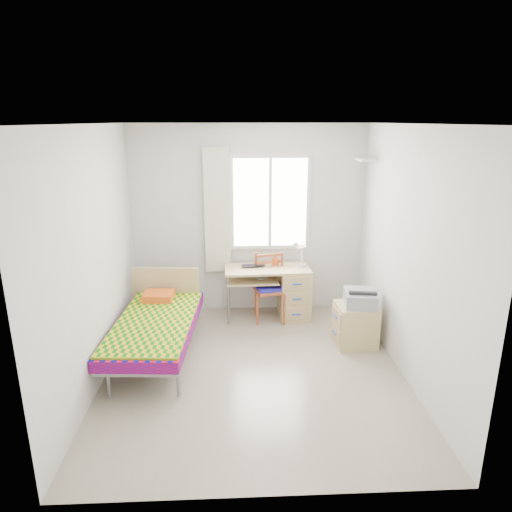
{
  "coord_description": "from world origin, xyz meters",
  "views": [
    {
      "loc": [
        -0.19,
        -4.42,
        2.63
      ],
      "look_at": [
        0.05,
        0.55,
        1.15
      ],
      "focal_mm": 32.0,
      "sensor_mm": 36.0,
      "label": 1
    }
  ],
  "objects_px": {
    "chair": "(270,283)",
    "cabinet": "(355,325)",
    "desk": "(289,290)",
    "printer": "(360,298)",
    "bed": "(156,323)"
  },
  "relations": [
    {
      "from": "chair",
      "to": "cabinet",
      "type": "xyz_separation_m",
      "value": [
        0.97,
        -0.81,
        -0.26
      ]
    },
    {
      "from": "bed",
      "to": "cabinet",
      "type": "xyz_separation_m",
      "value": [
        2.36,
        0.12,
        -0.13
      ]
    },
    {
      "from": "bed",
      "to": "chair",
      "type": "distance_m",
      "value": 1.68
    },
    {
      "from": "chair",
      "to": "printer",
      "type": "relative_size",
      "value": 2.0
    },
    {
      "from": "bed",
      "to": "printer",
      "type": "distance_m",
      "value": 2.41
    },
    {
      "from": "bed",
      "to": "cabinet",
      "type": "relative_size",
      "value": 3.67
    },
    {
      "from": "bed",
      "to": "chair",
      "type": "height_order",
      "value": "chair"
    },
    {
      "from": "desk",
      "to": "printer",
      "type": "bearing_deg",
      "value": -50.93
    },
    {
      "from": "chair",
      "to": "cabinet",
      "type": "relative_size",
      "value": 1.79
    },
    {
      "from": "bed",
      "to": "desk",
      "type": "bearing_deg",
      "value": 34.33
    },
    {
      "from": "desk",
      "to": "chair",
      "type": "relative_size",
      "value": 1.27
    },
    {
      "from": "desk",
      "to": "chair",
      "type": "distance_m",
      "value": 0.3
    },
    {
      "from": "bed",
      "to": "printer",
      "type": "relative_size",
      "value": 4.1
    },
    {
      "from": "desk",
      "to": "cabinet",
      "type": "distance_m",
      "value": 1.12
    },
    {
      "from": "chair",
      "to": "cabinet",
      "type": "bearing_deg",
      "value": -53.47
    }
  ]
}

